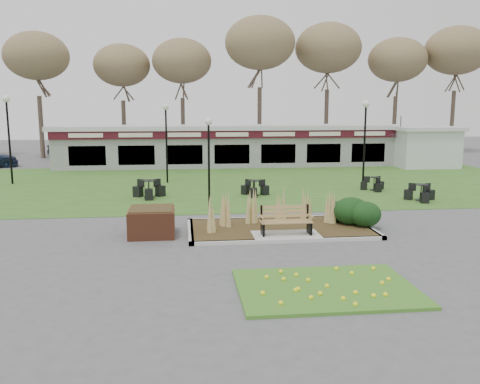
{
  "coord_description": "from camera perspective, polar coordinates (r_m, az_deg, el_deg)",
  "views": [
    {
      "loc": [
        -3.32,
        -15.77,
        4.34
      ],
      "look_at": [
        -1.32,
        2.0,
        1.25
      ],
      "focal_mm": 38.0,
      "sensor_mm": 36.0,
      "label": 1
    }
  ],
  "objects": [
    {
      "name": "lawn",
      "position": [
        28.31,
        0.38,
        1.0
      ],
      "size": [
        34.0,
        16.0,
        0.02
      ],
      "primitive_type": "cube",
      "color": "#306520",
      "rests_on": "ground"
    },
    {
      "name": "tree_backdrop",
      "position": [
        44.08,
        -2.17,
        15.03
      ],
      "size": [
        47.24,
        5.24,
        10.36
      ],
      "color": "#47382B",
      "rests_on": "ground"
    },
    {
      "name": "car_silver",
      "position": [
        43.81,
        -18.01,
        4.56
      ],
      "size": [
        4.37,
        2.51,
        1.4
      ],
      "primitive_type": "imported",
      "rotation": [
        0.0,
        0.0,
        1.79
      ],
      "color": "#B7B8BD",
      "rests_on": "ground"
    },
    {
      "name": "flower_bed",
      "position": [
        12.42,
        9.65,
        -10.46
      ],
      "size": [
        4.2,
        3.0,
        0.16
      ],
      "color": "#386D1F",
      "rests_on": "ground"
    },
    {
      "name": "brick_planter",
      "position": [
        17.25,
        -9.87,
        -3.29
      ],
      "size": [
        1.5,
        1.5,
        0.95
      ],
      "color": "brown",
      "rests_on": "ground"
    },
    {
      "name": "food_pavilion",
      "position": [
        36.01,
        -1.13,
        5.24
      ],
      "size": [
        24.6,
        3.4,
        2.9
      ],
      "color": "gray",
      "rests_on": "ground"
    },
    {
      "name": "bistro_set_b",
      "position": [
        24.38,
        1.64,
        0.18
      ],
      "size": [
        1.34,
        1.34,
        0.74
      ],
      "color": "black",
      "rests_on": "ground"
    },
    {
      "name": "planting_bed",
      "position": [
        18.17,
        8.39,
        -2.93
      ],
      "size": [
        6.75,
        3.4,
        1.27
      ],
      "color": "#382916",
      "rests_on": "ground"
    },
    {
      "name": "bistro_set_d",
      "position": [
        26.73,
        14.79,
        0.67
      ],
      "size": [
        1.28,
        1.13,
        0.68
      ],
      "color": "black",
      "rests_on": "ground"
    },
    {
      "name": "lamp_post_far_left",
      "position": [
        30.39,
        -24.63,
        7.39
      ],
      "size": [
        0.4,
        0.4,
        4.84
      ],
      "color": "black",
      "rests_on": "ground"
    },
    {
      "name": "lamp_post_mid_left",
      "position": [
        28.42,
        -8.3,
        7.41
      ],
      "size": [
        0.36,
        0.36,
        4.39
      ],
      "color": "black",
      "rests_on": "ground"
    },
    {
      "name": "lamp_post_mid_right",
      "position": [
        20.9,
        -3.54,
        5.51
      ],
      "size": [
        0.32,
        0.32,
        3.82
      ],
      "color": "black",
      "rests_on": "ground"
    },
    {
      "name": "bistro_set_c",
      "position": [
        24.48,
        19.64,
        -0.34
      ],
      "size": [
        1.4,
        1.33,
        0.75
      ],
      "color": "black",
      "rests_on": "ground"
    },
    {
      "name": "service_hut",
      "position": [
        37.84,
        20.05,
        4.83
      ],
      "size": [
        4.4,
        3.4,
        2.83
      ],
      "color": "silver",
      "rests_on": "ground"
    },
    {
      "name": "ground",
      "position": [
        16.69,
        5.29,
        -5.31
      ],
      "size": [
        100.0,
        100.0,
        0.0
      ],
      "primitive_type": "plane",
      "color": "#515154",
      "rests_on": "ground"
    },
    {
      "name": "lamp_post_far_right",
      "position": [
        27.39,
        13.88,
        7.39
      ],
      "size": [
        0.38,
        0.38,
        4.56
      ],
      "color": "black",
      "rests_on": "ground"
    },
    {
      "name": "patio_umbrella",
      "position": [
        37.05,
        17.48,
        5.06
      ],
      "size": [
        2.31,
        2.34,
        2.47
      ],
      "color": "black",
      "rests_on": "ground"
    },
    {
      "name": "bistro_set_a",
      "position": [
        24.2,
        -10.17,
        0.03
      ],
      "size": [
        1.55,
        1.38,
        0.83
      ],
      "color": "black",
      "rests_on": "ground"
    },
    {
      "name": "park_bench",
      "position": [
        16.79,
        5.15,
        -3.15
      ],
      "size": [
        1.7,
        0.66,
        0.93
      ],
      "color": "#A27D49",
      "rests_on": "ground"
    },
    {
      "name": "car_black",
      "position": [
        43.75,
        -17.66,
        4.66
      ],
      "size": [
        4.9,
        2.62,
        1.53
      ],
      "primitive_type": "imported",
      "rotation": [
        0.0,
        0.0,
        1.35
      ],
      "color": "black",
      "rests_on": "ground"
    }
  ]
}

